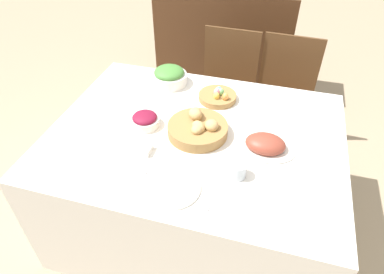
{
  "coord_description": "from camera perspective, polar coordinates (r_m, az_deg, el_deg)",
  "views": [
    {
      "loc": [
        0.36,
        -1.34,
        1.87
      ],
      "look_at": [
        0.01,
        -0.09,
        0.78
      ],
      "focal_mm": 32.0,
      "sensor_mm": 36.0,
      "label": 1
    }
  ],
  "objects": [
    {
      "name": "green_salad_bowl",
      "position": [
        2.17,
        -3.81,
        10.09
      ],
      "size": [
        0.22,
        0.22,
        0.11
      ],
      "color": "silver",
      "rests_on": "dining_table"
    },
    {
      "name": "butter_dish",
      "position": [
        1.69,
        -8.77,
        -1.87
      ],
      "size": [
        0.12,
        0.08,
        0.03
      ],
      "color": "silver",
      "rests_on": "dining_table"
    },
    {
      "name": "egg_basket",
      "position": [
        2.03,
        4.32,
        6.84
      ],
      "size": [
        0.22,
        0.22,
        0.08
      ],
      "color": "#9E7542",
      "rests_on": "dining_table"
    },
    {
      "name": "sideboard",
      "position": [
        3.37,
        5.39,
        15.72
      ],
      "size": [
        1.24,
        0.44,
        0.98
      ],
      "color": "#4C2D19",
      "rests_on": "ground"
    },
    {
      "name": "chair_far_center",
      "position": [
        2.67,
        5.7,
        8.55
      ],
      "size": [
        0.43,
        0.43,
        0.88
      ],
      "rotation": [
        0.0,
        0.0,
        -0.02
      ],
      "color": "brown",
      "rests_on": "ground"
    },
    {
      "name": "dining_table",
      "position": [
        2.04,
        0.54,
        -7.23
      ],
      "size": [
        1.52,
        1.17,
        0.74
      ],
      "color": "white",
      "rests_on": "ground"
    },
    {
      "name": "bread_basket",
      "position": [
        1.76,
        1.02,
        1.51
      ],
      "size": [
        0.31,
        0.31,
        0.11
      ],
      "color": "#9E7542",
      "rests_on": "dining_table"
    },
    {
      "name": "beet_salad_bowl",
      "position": [
        1.83,
        -7.85,
        2.83
      ],
      "size": [
        0.15,
        0.15,
        0.08
      ],
      "color": "silver",
      "rests_on": "dining_table"
    },
    {
      "name": "ground_plane",
      "position": [
        2.33,
        0.48,
        -13.38
      ],
      "size": [
        12.0,
        12.0,
        0.0
      ],
      "primitive_type": "plane",
      "color": "tan"
    },
    {
      "name": "knife",
      "position": [
        1.48,
        2.26,
        -9.69
      ],
      "size": [
        0.02,
        0.16,
        0.0
      ],
      "rotation": [
        0.0,
        0.0,
        0.06
      ],
      "color": "silver",
      "rests_on": "dining_table"
    },
    {
      "name": "fork",
      "position": [
        1.55,
        -8.4,
        -7.31
      ],
      "size": [
        0.02,
        0.16,
        0.0
      ],
      "rotation": [
        0.0,
        0.0,
        0.06
      ],
      "color": "silver",
      "rests_on": "dining_table"
    },
    {
      "name": "dinner_plate",
      "position": [
        1.51,
        -3.21,
        -8.45
      ],
      "size": [
        0.24,
        0.24,
        0.01
      ],
      "color": "silver",
      "rests_on": "dining_table"
    },
    {
      "name": "spoon",
      "position": [
        1.48,
        3.41,
        -9.93
      ],
      "size": [
        0.02,
        0.16,
        0.0
      ],
      "rotation": [
        0.0,
        0.0,
        -0.06
      ],
      "color": "silver",
      "rests_on": "dining_table"
    },
    {
      "name": "drinking_cup",
      "position": [
        1.55,
        7.62,
        -5.5
      ],
      "size": [
        0.08,
        0.08,
        0.07
      ],
      "color": "silver",
      "rests_on": "dining_table"
    },
    {
      "name": "ham_platter",
      "position": [
        1.71,
        12.12,
        -1.26
      ],
      "size": [
        0.3,
        0.21,
        0.09
      ],
      "color": "silver",
      "rests_on": "dining_table"
    },
    {
      "name": "chair_far_right",
      "position": [
        2.65,
        15.08,
        6.93
      ],
      "size": [
        0.44,
        0.44,
        0.88
      ],
      "rotation": [
        0.0,
        0.0,
        -0.05
      ],
      "color": "brown",
      "rests_on": "ground"
    }
  ]
}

